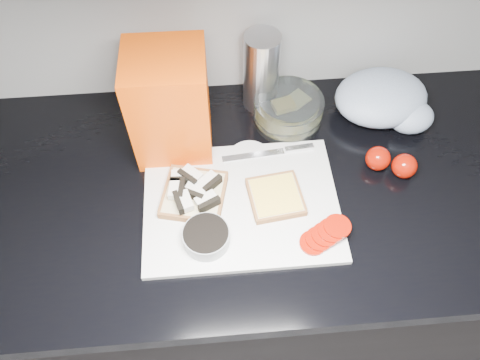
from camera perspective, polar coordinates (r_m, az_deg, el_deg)
name	(u,v)px	position (r m, az deg, el deg)	size (l,w,h in m)	color
base_cabinet	(288,268)	(1.43, 5.83, -10.57)	(3.50, 0.60, 0.86)	black
countertop	(305,184)	(1.04, 7.92, -0.48)	(3.50, 0.64, 0.04)	black
cutting_board	(241,204)	(0.97, 0.15, -2.93)	(0.40, 0.30, 0.01)	silver
bread_left	(193,193)	(0.97, -5.69, -1.56)	(0.16, 0.16, 0.04)	beige
bread_right	(276,197)	(0.97, 4.36, -2.04)	(0.12, 0.12, 0.02)	beige
tomato_slices	(325,235)	(0.93, 10.35, -6.56)	(0.12, 0.09, 0.02)	#971103
knife	(280,151)	(1.04, 4.87, 3.53)	(0.21, 0.03, 0.01)	silver
seed_tub	(206,238)	(0.91, -4.13, -7.02)	(0.09, 0.09, 0.05)	gray
tub_lid	(250,158)	(1.04, 1.19, 2.75)	(0.09, 0.09, 0.01)	silver
glass_bowl	(288,110)	(1.10, 5.88, 8.45)	(0.16, 0.16, 0.07)	silver
bread_bag	(170,105)	(0.99, -8.53, 9.03)	(0.16, 0.15, 0.25)	#FD5304
steel_canister	(261,72)	(1.09, 2.59, 13.05)	(0.08, 0.08, 0.19)	#B8B9BD
grocery_bag	(385,100)	(1.15, 17.28, 9.29)	(0.24, 0.20, 0.10)	#ADBFD6
whole_tomatoes	(391,162)	(1.06, 17.94, 2.08)	(0.11, 0.08, 0.05)	#971103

